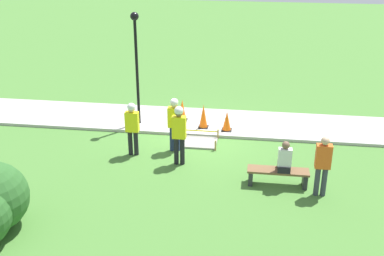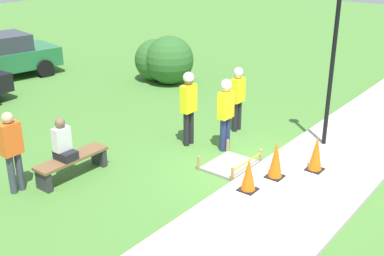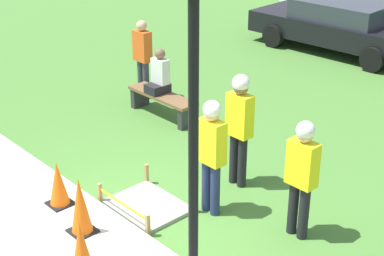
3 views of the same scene
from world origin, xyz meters
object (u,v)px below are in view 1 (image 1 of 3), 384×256
worker_supervisor (174,120)px  worker_trainee (132,125)px  lamppost_near (136,53)px  park_bench (278,174)px  worker_assistant (179,130)px  bystander_in_orange_shirt (323,163)px  traffic_cone_far_patch (203,116)px  traffic_cone_sidewalk_edge (182,110)px  traffic_cone_near_patch (227,121)px  person_seated_on_bench (285,159)px

worker_supervisor → worker_trainee: worker_supervisor is taller
lamppost_near → park_bench: bearing=143.2°
worker_assistant → bystander_in_orange_shirt: worker_assistant is taller
worker_supervisor → traffic_cone_far_patch: bearing=-111.9°
worker_supervisor → bystander_in_orange_shirt: (-4.25, 2.12, -0.08)m
bystander_in_orange_shirt → lamppost_near: size_ratio=0.43×
traffic_cone_sidewalk_edge → worker_supervisor: bearing=93.0°
worker_assistant → worker_trainee: size_ratio=1.08×
worker_supervisor → traffic_cone_near_patch: bearing=-133.6°
traffic_cone_near_patch → traffic_cone_sidewalk_edge: bearing=-22.0°
person_seated_on_bench → lamppost_near: size_ratio=0.23×
park_bench → traffic_cone_far_patch: bearing=-54.8°
traffic_cone_near_patch → worker_assistant: bearing=63.6°
traffic_cone_near_patch → worker_supervisor: worker_supervisor is taller
traffic_cone_near_patch → traffic_cone_far_patch: size_ratio=0.83×
traffic_cone_sidewalk_edge → person_seated_on_bench: 5.31m
worker_trainee → bystander_in_orange_shirt: (-5.47, 1.66, -0.05)m
worker_supervisor → traffic_cone_sidewalk_edge: bearing=-87.0°
park_bench → worker_assistant: worker_assistant is taller
traffic_cone_near_patch → lamppost_near: (3.11, -0.22, 2.21)m
traffic_cone_sidewalk_edge → worker_supervisor: (-0.12, 2.26, 0.55)m
person_seated_on_bench → lamppost_near: bearing=-36.4°
traffic_cone_near_patch → worker_assistant: size_ratio=0.37×
park_bench → person_seated_on_bench: person_seated_on_bench is taller
traffic_cone_sidewalk_edge → person_seated_on_bench: person_seated_on_bench is taller
traffic_cone_sidewalk_edge → park_bench: bearing=129.4°
bystander_in_orange_shirt → lamppost_near: (5.84, -3.94, 1.69)m
person_seated_on_bench → bystander_in_orange_shirt: bearing=160.6°
traffic_cone_far_patch → bystander_in_orange_shirt: bystander_in_orange_shirt is taller
park_bench → traffic_cone_sidewalk_edge: bearing=-50.6°
person_seated_on_bench → worker_trainee: (4.52, -1.33, 0.19)m
worker_trainee → worker_supervisor: bearing=-159.3°
person_seated_on_bench → worker_supervisor: size_ratio=0.51×
park_bench → worker_supervisor: (3.16, -1.74, 0.71)m
lamppost_near → bystander_in_orange_shirt: bearing=146.0°
traffic_cone_near_patch → bystander_in_orange_shirt: size_ratio=0.41×
traffic_cone_far_patch → traffic_cone_near_patch: bearing=169.8°
worker_assistant → traffic_cone_near_patch: bearing=-116.4°
traffic_cone_far_patch → worker_assistant: 2.72m
person_seated_on_bench → worker_supervisor: worker_supervisor is taller
traffic_cone_sidewalk_edge → traffic_cone_near_patch: bearing=158.0°
person_seated_on_bench → worker_trainee: 4.72m
traffic_cone_sidewalk_edge → bystander_in_orange_shirt: size_ratio=0.47×
park_bench → lamppost_near: 6.37m
traffic_cone_far_patch → worker_trainee: 2.97m
park_bench → worker_trainee: (4.38, -1.28, 0.68)m
worker_assistant → park_bench: bearing=163.2°
person_seated_on_bench → bystander_in_orange_shirt: 1.01m
traffic_cone_near_patch → park_bench: size_ratio=0.41×
traffic_cone_sidewalk_edge → bystander_in_orange_shirt: (-4.37, 4.38, 0.47)m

